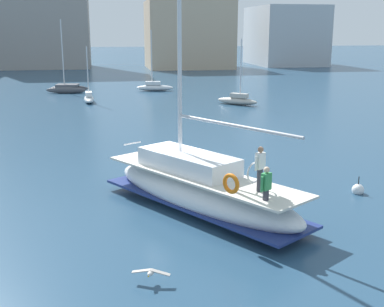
% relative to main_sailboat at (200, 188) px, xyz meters
% --- Properties ---
extents(ground_plane, '(400.00, 400.00, 0.00)m').
position_rel_main_sailboat_xyz_m(ground_plane, '(-0.70, 1.93, -0.91)').
color(ground_plane, navy).
extents(main_sailboat, '(7.23, 9.36, 12.80)m').
position_rel_main_sailboat_xyz_m(main_sailboat, '(0.00, 0.00, 0.00)').
color(main_sailboat, silver).
rests_on(main_sailboat, ground).
extents(moored_sloop_near, '(4.66, 2.75, 8.03)m').
position_rel_main_sailboat_xyz_m(moored_sloop_near, '(-7.61, 39.87, -0.34)').
color(moored_sloop_near, '#4C4C51').
rests_on(moored_sloop_near, ground).
extents(moored_sloop_far, '(1.10, 3.97, 5.36)m').
position_rel_main_sailboat_xyz_m(moored_sloop_far, '(-5.02, 31.35, -0.46)').
color(moored_sloop_far, white).
rests_on(moored_sloop_far, ground).
extents(moored_cutter_left, '(3.71, 3.56, 6.10)m').
position_rel_main_sailboat_xyz_m(moored_cutter_left, '(8.85, 27.28, -0.43)').
color(moored_cutter_left, '#B7B2A8').
rests_on(moored_cutter_left, ground).
extents(moored_cutter_right, '(4.41, 1.74, 6.89)m').
position_rel_main_sailboat_xyz_m(moored_cutter_right, '(2.25, 39.68, -0.41)').
color(moored_cutter_right, silver).
rests_on(moored_cutter_right, ground).
extents(seagull, '(1.07, 0.53, 0.17)m').
position_rel_main_sailboat_xyz_m(seagull, '(-2.42, -5.50, -0.57)').
color(seagull, silver).
rests_on(seagull, ground).
extents(mooring_buoy, '(0.52, 0.52, 0.86)m').
position_rel_main_sailboat_xyz_m(mooring_buoy, '(7.11, 0.82, -0.75)').
color(mooring_buoy, silver).
rests_on(mooring_buoy, ground).
extents(waterfront_buildings, '(79.36, 20.81, 23.74)m').
position_rel_main_sailboat_xyz_m(waterfront_buildings, '(-5.29, 78.99, 7.83)').
color(waterfront_buildings, beige).
rests_on(waterfront_buildings, ground).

